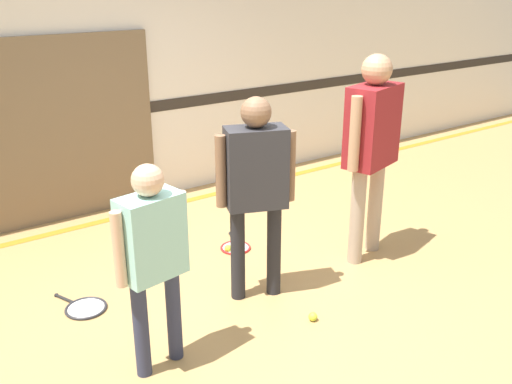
{
  "coord_description": "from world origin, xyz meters",
  "views": [
    {
      "loc": [
        -2.17,
        -3.16,
        2.34
      ],
      "look_at": [
        0.09,
        0.02,
        0.86
      ],
      "focal_mm": 40.0,
      "sensor_mm": 36.0,
      "label": 1
    }
  ],
  "objects_px": {
    "person_student_left": "(153,247)",
    "racket_second_spare": "(85,307)",
    "racket_spare_on_floor": "(235,247)",
    "tennis_ball_near_instructor": "(313,317)",
    "person_instructor": "(256,178)",
    "tennis_ball_by_spare_racket": "(228,248)",
    "person_student_right": "(372,137)"
  },
  "relations": [
    {
      "from": "racket_second_spare",
      "to": "person_instructor",
      "type": "bearing_deg",
      "value": -137.83
    },
    {
      "from": "racket_spare_on_floor",
      "to": "racket_second_spare",
      "type": "distance_m",
      "value": 1.5
    },
    {
      "from": "person_student_left",
      "to": "tennis_ball_by_spare_racket",
      "type": "height_order",
      "value": "person_student_left"
    },
    {
      "from": "racket_spare_on_floor",
      "to": "tennis_ball_near_instructor",
      "type": "distance_m",
      "value": 1.33
    },
    {
      "from": "person_student_left",
      "to": "tennis_ball_near_instructor",
      "type": "bearing_deg",
      "value": -18.49
    },
    {
      "from": "racket_spare_on_floor",
      "to": "tennis_ball_near_instructor",
      "type": "bearing_deg",
      "value": -164.29
    },
    {
      "from": "racket_spare_on_floor",
      "to": "racket_second_spare",
      "type": "height_order",
      "value": "same"
    },
    {
      "from": "person_student_right",
      "to": "racket_second_spare",
      "type": "bearing_deg",
      "value": -29.66
    },
    {
      "from": "racket_spare_on_floor",
      "to": "racket_second_spare",
      "type": "relative_size",
      "value": 0.92
    },
    {
      "from": "tennis_ball_near_instructor",
      "to": "tennis_ball_by_spare_racket",
      "type": "distance_m",
      "value": 1.29
    },
    {
      "from": "person_instructor",
      "to": "tennis_ball_by_spare_racket",
      "type": "xyz_separation_m",
      "value": [
        0.22,
        0.75,
        -0.93
      ]
    },
    {
      "from": "person_instructor",
      "to": "racket_second_spare",
      "type": "relative_size",
      "value": 2.94
    },
    {
      "from": "racket_second_spare",
      "to": "tennis_ball_near_instructor",
      "type": "xyz_separation_m",
      "value": [
        1.3,
        -1.11,
        0.02
      ]
    },
    {
      "from": "person_instructor",
      "to": "racket_second_spare",
      "type": "bearing_deg",
      "value": 174.83
    },
    {
      "from": "person_instructor",
      "to": "tennis_ball_by_spare_racket",
      "type": "bearing_deg",
      "value": 94.73
    },
    {
      "from": "person_instructor",
      "to": "tennis_ball_near_instructor",
      "type": "xyz_separation_m",
      "value": [
        0.12,
        -0.54,
        -0.93
      ]
    },
    {
      "from": "tennis_ball_near_instructor",
      "to": "tennis_ball_by_spare_racket",
      "type": "bearing_deg",
      "value": 85.79
    },
    {
      "from": "tennis_ball_near_instructor",
      "to": "racket_second_spare",
      "type": "bearing_deg",
      "value": 139.34
    },
    {
      "from": "person_student_left",
      "to": "racket_spare_on_floor",
      "type": "height_order",
      "value": "person_student_left"
    },
    {
      "from": "person_student_left",
      "to": "racket_spare_on_floor",
      "type": "distance_m",
      "value": 1.92
    },
    {
      "from": "racket_spare_on_floor",
      "to": "racket_second_spare",
      "type": "bearing_deg",
      "value": 121.68
    },
    {
      "from": "racket_second_spare",
      "to": "person_student_left",
      "type": "bearing_deg",
      "value": 168.81
    },
    {
      "from": "person_instructor",
      "to": "racket_spare_on_floor",
      "type": "height_order",
      "value": "person_instructor"
    },
    {
      "from": "person_student_left",
      "to": "racket_second_spare",
      "type": "height_order",
      "value": "person_student_left"
    },
    {
      "from": "tennis_ball_near_instructor",
      "to": "tennis_ball_by_spare_racket",
      "type": "relative_size",
      "value": 1.0
    },
    {
      "from": "person_student_left",
      "to": "racket_second_spare",
      "type": "relative_size",
      "value": 2.55
    },
    {
      "from": "tennis_ball_by_spare_racket",
      "to": "person_student_right",
      "type": "bearing_deg",
      "value": -38.18
    },
    {
      "from": "racket_spare_on_floor",
      "to": "tennis_ball_by_spare_racket",
      "type": "bearing_deg",
      "value": 130.25
    },
    {
      "from": "person_instructor",
      "to": "person_student_left",
      "type": "xyz_separation_m",
      "value": [
        -1.0,
        -0.35,
        -0.13
      ]
    },
    {
      "from": "person_instructor",
      "to": "person_student_left",
      "type": "distance_m",
      "value": 1.07
    },
    {
      "from": "person_instructor",
      "to": "person_student_right",
      "type": "height_order",
      "value": "person_student_right"
    },
    {
      "from": "racket_spare_on_floor",
      "to": "tennis_ball_near_instructor",
      "type": "relative_size",
      "value": 7.45
    }
  ]
}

